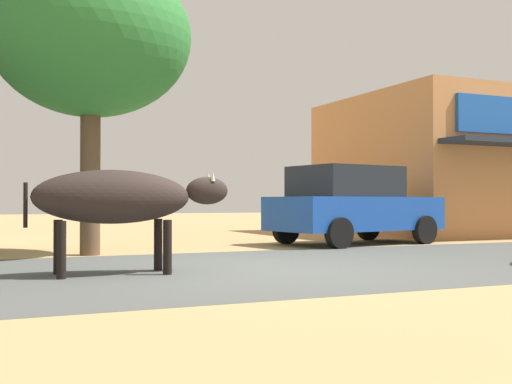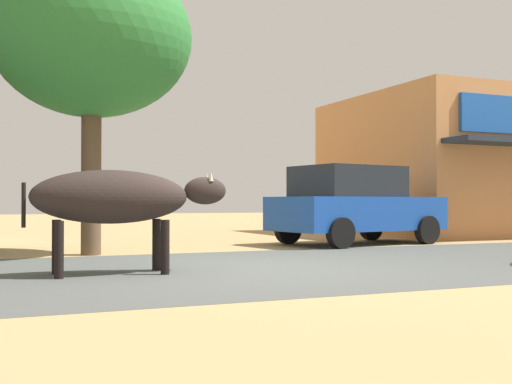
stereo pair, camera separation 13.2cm
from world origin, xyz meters
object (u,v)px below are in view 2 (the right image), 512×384
Objects in this scene: roadside_tree at (92,39)px; cow_near_brown at (116,198)px; pedestrian_by_shop at (442,200)px; parked_hatchback_car at (354,204)px.

roadside_tree is 1.99× the size of cow_near_brown.
pedestrian_by_shop is (8.38, 1.25, -2.73)m from roadside_tree.
parked_hatchback_car is 2.88m from pedestrian_by_shop.
parked_hatchback_car is 2.46× the size of pedestrian_by_shop.
roadside_tree is 6.27m from parked_hatchback_car.
roadside_tree reaches higher than pedestrian_by_shop.
roadside_tree is at bearing -173.68° from parked_hatchback_car.
parked_hatchback_car is at bearing 6.32° from roadside_tree.
cow_near_brown is at bearing -92.89° from roadside_tree.
parked_hatchback_car is 6.78m from cow_near_brown.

